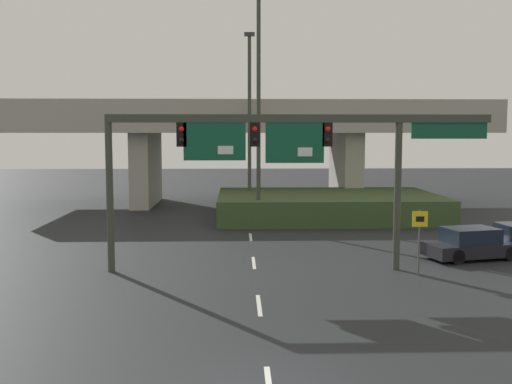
% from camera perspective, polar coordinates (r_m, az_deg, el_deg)
% --- Properties ---
extents(lane_markings, '(0.14, 34.03, 0.01)m').
position_cam_1_polar(lane_markings, '(28.94, -0.38, -5.40)').
color(lane_markings, silver).
rests_on(lane_markings, ground).
extents(signal_gantry, '(15.31, 0.44, 6.28)m').
position_cam_1_polar(signal_gantry, '(23.84, 2.45, 4.51)').
color(signal_gantry, '#383D33').
rests_on(signal_gantry, ground).
extents(speed_limit_sign, '(0.60, 0.11, 2.59)m').
position_cam_1_polar(speed_limit_sign, '(24.06, 15.30, -3.80)').
color(speed_limit_sign, '#4C4C4C').
rests_on(speed_limit_sign, ground).
extents(highway_light_pole_near, '(0.70, 0.36, 13.62)m').
position_cam_1_polar(highway_light_pole_near, '(35.44, 0.24, 8.30)').
color(highway_light_pole_near, '#383D33').
rests_on(highway_light_pole_near, ground).
extents(highway_light_pole_far, '(0.70, 0.36, 12.26)m').
position_cam_1_polar(highway_light_pole_far, '(41.00, -0.63, 6.99)').
color(highway_light_pole_far, '#383D33').
rests_on(highway_light_pole_far, ground).
extents(overpass_bridge, '(36.52, 9.68, 7.89)m').
position_cam_1_polar(overpass_bridge, '(46.49, -0.92, 5.77)').
color(overpass_bridge, '#A39E93').
rests_on(overpass_bridge, ground).
extents(grass_embankment, '(14.23, 9.37, 1.57)m').
position_cam_1_polar(grass_embankment, '(39.56, 6.80, -1.30)').
color(grass_embankment, '#384C28').
rests_on(grass_embankment, ground).
extents(parked_sedan_near_right, '(4.52, 2.72, 1.39)m').
position_cam_1_polar(parked_sedan_near_right, '(28.17, 19.90, -4.72)').
color(parked_sedan_near_right, black).
rests_on(parked_sedan_near_right, ground).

